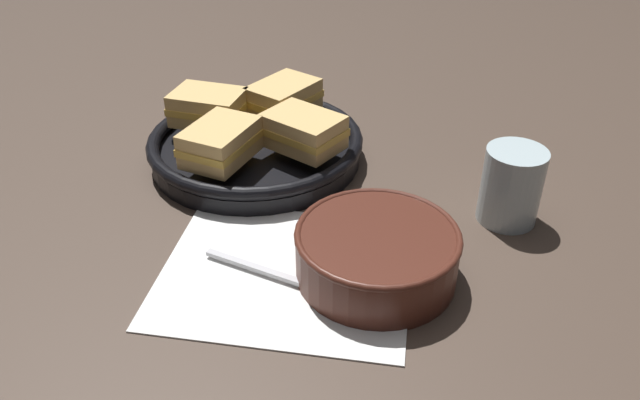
% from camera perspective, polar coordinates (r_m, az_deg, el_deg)
% --- Properties ---
extents(ground_plane, '(4.00, 4.00, 0.00)m').
position_cam_1_polar(ground_plane, '(0.73, -1.35, -3.93)').
color(ground_plane, '#47382D').
extents(napkin, '(0.28, 0.24, 0.00)m').
position_cam_1_polar(napkin, '(0.69, -3.12, -6.48)').
color(napkin, white).
rests_on(napkin, ground_plane).
extents(soup_bowl, '(0.18, 0.18, 0.06)m').
position_cam_1_polar(soup_bowl, '(0.67, 5.22, -4.67)').
color(soup_bowl, '#4C2319').
rests_on(soup_bowl, ground_plane).
extents(spoon, '(0.17, 0.06, 0.01)m').
position_cam_1_polar(spoon, '(0.66, -1.45, -7.68)').
color(spoon, silver).
rests_on(spoon, napkin).
extents(skillet, '(0.30, 0.30, 0.04)m').
position_cam_1_polar(skillet, '(0.89, -5.87, 4.88)').
color(skillet, black).
rests_on(skillet, ground_plane).
extents(sandwich_near_left, '(0.11, 0.12, 0.05)m').
position_cam_1_polar(sandwich_near_left, '(0.93, -3.34, 9.29)').
color(sandwich_near_left, '#DBB26B').
rests_on(sandwich_near_left, skillet).
extents(sandwich_near_right, '(0.11, 0.08, 0.05)m').
position_cam_1_polar(sandwich_near_right, '(0.91, -10.16, 8.36)').
color(sandwich_near_right, '#DBB26B').
rests_on(sandwich_near_right, skillet).
extents(sandwich_far_left, '(0.09, 0.12, 0.05)m').
position_cam_1_polar(sandwich_far_left, '(0.82, -9.08, 5.24)').
color(sandwich_far_left, '#DBB26B').
rests_on(sandwich_far_left, skillet).
extents(sandwich_far_right, '(0.12, 0.11, 0.05)m').
position_cam_1_polar(sandwich_far_right, '(0.83, -1.53, 6.32)').
color(sandwich_far_right, '#DBB26B').
rests_on(sandwich_far_right, skillet).
extents(drinking_glass, '(0.07, 0.07, 0.09)m').
position_cam_1_polar(drinking_glass, '(0.78, 17.09, 1.26)').
color(drinking_glass, silver).
rests_on(drinking_glass, ground_plane).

